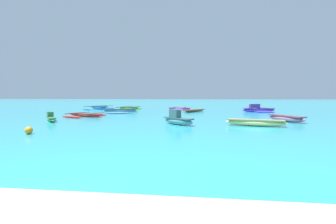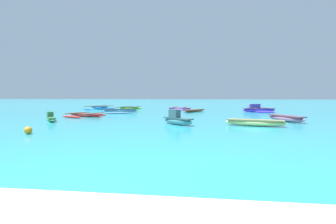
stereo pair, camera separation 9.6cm
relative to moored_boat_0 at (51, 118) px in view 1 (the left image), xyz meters
name	(u,v)px [view 1 (the left image)]	position (x,y,z in m)	size (l,w,h in m)	color
moored_boat_0	(51,118)	(0.00, 0.00, 0.00)	(2.31, 2.67, 0.69)	green
moored_boat_1	(85,115)	(0.99, 3.64, -0.08)	(4.08, 3.85, 0.35)	red
moored_boat_2	(194,110)	(11.11, 11.06, -0.08)	(2.89, 3.49, 0.28)	brown
moored_boat_3	(179,109)	(9.18, 13.98, -0.04)	(3.27, 3.82, 0.42)	#E377DC
moored_boat_4	(286,118)	(17.97, 1.50, 0.02)	(2.08, 3.12, 0.48)	#A16282
moored_boat_5	(178,119)	(9.96, -1.23, 0.11)	(2.28, 2.01, 1.01)	teal
moored_boat_6	(99,108)	(-2.37, 14.63, -0.01)	(3.71, 4.74, 0.49)	blue
moored_boat_7	(258,109)	(18.70, 11.46, 0.07)	(4.14, 3.48, 0.97)	#663DE4
moored_boat_8	(129,108)	(2.23, 13.86, -0.03)	(3.14, 4.74, 0.45)	#48A522
moored_boat_9	(255,122)	(14.98, -1.35, -0.01)	(3.76, 1.40, 0.42)	#DDD97C
moored_boat_10	(120,111)	(2.70, 8.58, -0.02)	(3.90, 3.85, 0.50)	#5D88AF
mooring_buoy_0	(29,130)	(2.67, -5.75, -0.05)	(0.38, 0.38, 0.38)	orange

